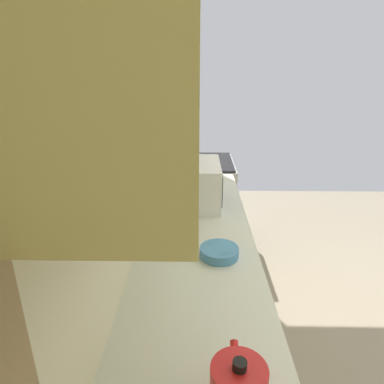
# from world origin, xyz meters

# --- Properties ---
(wall_back) EXTENTS (3.91, 0.12, 2.74)m
(wall_back) POSITION_xyz_m (0.00, 1.74, 1.37)
(wall_back) COLOR beige
(wall_back) RESTS_ON ground_plane
(counter_run) EXTENTS (2.97, 0.62, 0.89)m
(counter_run) POSITION_xyz_m (-0.41, 1.38, 0.45)
(counter_run) COLOR #E7CE7F
(counter_run) RESTS_ON ground_plane
(upper_cabinets) EXTENTS (1.68, 0.30, 0.61)m
(upper_cabinets) POSITION_xyz_m (-0.41, 1.52, 1.81)
(upper_cabinets) COLOR #E2CC7F
(oven_range) EXTENTS (0.68, 0.66, 1.07)m
(oven_range) POSITION_xyz_m (1.41, 1.35, 0.46)
(oven_range) COLOR #B7BABF
(oven_range) RESTS_ON ground_plane
(microwave) EXTENTS (0.45, 0.35, 0.28)m
(microwave) POSITION_xyz_m (0.43, 1.40, 1.03)
(microwave) COLOR white
(microwave) RESTS_ON counter_run
(bowl) EXTENTS (0.19, 0.19, 0.05)m
(bowl) POSITION_xyz_m (-0.24, 1.27, 0.92)
(bowl) COLOR #4C8CBF
(bowl) RESTS_ON counter_run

